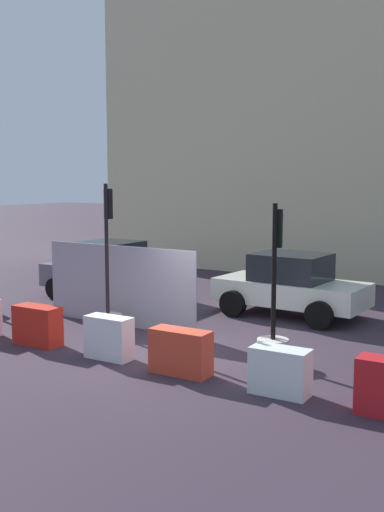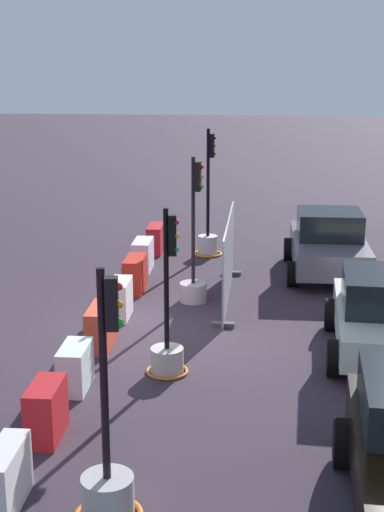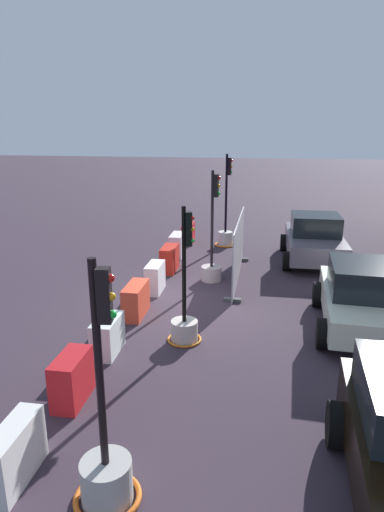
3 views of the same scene
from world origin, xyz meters
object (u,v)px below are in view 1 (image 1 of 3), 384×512
(traffic_light_1, at_px, (108,308))
(traffic_light_2, at_px, (273,338))
(car_grey_saloon, at_px, (110,271))
(construction_barrier_2, at_px, (38,325))
(construction_barrier_3, at_px, (109,338))
(construction_barrier_5, at_px, (280,371))
(construction_barrier_4, at_px, (181,352))
(car_white_van, at_px, (291,285))

(traffic_light_1, bearing_deg, traffic_light_2, -1.05)
(car_grey_saloon, bearing_deg, traffic_light_2, -26.54)
(traffic_light_1, relative_size, construction_barrier_2, 3.18)
(construction_barrier_3, bearing_deg, construction_barrier_5, -1.29)
(traffic_light_1, bearing_deg, construction_barrier_5, -17.77)
(construction_barrier_4, bearing_deg, traffic_light_1, 152.40)
(construction_barrier_4, height_order, construction_barrier_5, construction_barrier_4)
(car_white_van, height_order, car_grey_saloon, car_grey_saloon)
(construction_barrier_3, height_order, car_white_van, car_white_van)
(traffic_light_2, height_order, construction_barrier_4, traffic_light_2)
(construction_barrier_5, height_order, car_white_van, car_white_van)
(traffic_light_2, height_order, construction_barrier_5, traffic_light_2)
(car_white_van, bearing_deg, traffic_light_1, -125.66)
(construction_barrier_3, bearing_deg, traffic_light_2, 26.45)
(construction_barrier_2, relative_size, construction_barrier_3, 1.11)
(car_white_van, xyz_separation_m, car_grey_saloon, (-5.62, -0.61, 0.01))
(construction_barrier_2, relative_size, construction_barrier_4, 0.94)
(traffic_light_2, distance_m, construction_barrier_2, 5.15)
(traffic_light_2, bearing_deg, car_grey_saloon, 153.46)
(construction_barrier_3, height_order, car_grey_saloon, car_grey_saloon)
(construction_barrier_4, bearing_deg, car_grey_saloon, 139.19)
(construction_barrier_3, distance_m, construction_barrier_5, 3.77)
(construction_barrier_5, height_order, car_grey_saloon, car_grey_saloon)
(construction_barrier_3, xyz_separation_m, construction_barrier_4, (1.76, -0.06, -0.01))
(car_white_van, bearing_deg, construction_barrier_2, -122.77)
(construction_barrier_3, bearing_deg, car_white_van, 74.08)
(traffic_light_1, xyz_separation_m, construction_barrier_5, (5.06, -1.62, -0.22))
(traffic_light_1, bearing_deg, construction_barrier_4, -27.60)
(construction_barrier_5, relative_size, car_grey_saloon, 0.24)
(traffic_light_2, distance_m, construction_barrier_4, 1.93)
(traffic_light_1, relative_size, construction_barrier_5, 3.49)
(traffic_light_1, distance_m, construction_barrier_4, 3.45)
(traffic_light_1, xyz_separation_m, construction_barrier_4, (3.06, -1.60, -0.20))
(traffic_light_1, distance_m, construction_barrier_3, 2.02)
(traffic_light_2, relative_size, construction_barrier_5, 3.13)
(construction_barrier_4, bearing_deg, construction_barrier_3, 178.07)
(traffic_light_1, height_order, traffic_light_2, traffic_light_1)
(construction_barrier_2, relative_size, car_white_van, 0.27)
(traffic_light_1, xyz_separation_m, car_grey_saloon, (-2.74, 3.40, 0.21))
(traffic_light_2, bearing_deg, traffic_light_1, 178.95)
(construction_barrier_3, bearing_deg, car_grey_saloon, 129.22)
(traffic_light_2, xyz_separation_m, car_grey_saloon, (-6.97, 3.48, 0.31))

